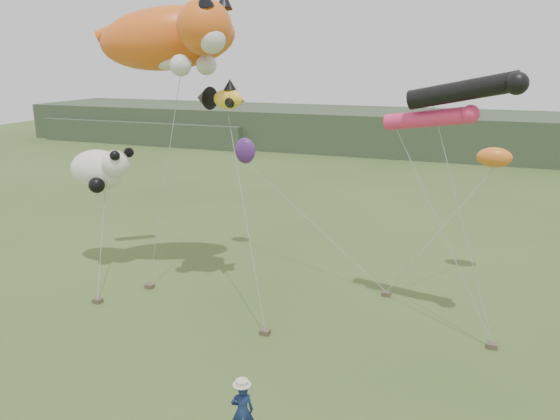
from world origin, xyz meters
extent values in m
plane|color=#385123|center=(0.00, 0.00, 0.00)|extent=(120.00, 120.00, 0.00)
cube|color=#2D3D28|center=(0.00, 45.00, 2.00)|extent=(90.00, 12.00, 4.00)
cube|color=#2D3D28|center=(-30.00, 42.00, 1.25)|extent=(25.00, 8.00, 2.50)
imported|color=navy|center=(0.96, -2.01, 0.78)|extent=(0.67, 0.58, 1.56)
cube|color=brown|center=(-6.55, 5.16, 0.09)|extent=(0.34, 0.27, 0.18)
cube|color=brown|center=(-0.52, 3.16, 0.09)|extent=(0.34, 0.27, 0.18)
cube|color=brown|center=(6.91, 4.93, 0.09)|extent=(0.34, 0.27, 0.18)
cube|color=brown|center=(-7.67, 3.23, 0.09)|extent=(0.34, 0.27, 0.18)
cube|color=brown|center=(2.89, 7.85, 0.09)|extent=(0.34, 0.27, 0.18)
ellipsoid|color=orange|center=(-6.18, 7.03, 10.06)|extent=(6.13, 4.57, 2.97)
sphere|color=orange|center=(-3.93, 5.91, 10.40)|extent=(2.03, 2.03, 2.03)
cone|color=black|center=(-3.37, 6.47, 11.36)|extent=(0.63, 0.73, 0.72)
sphere|color=silver|center=(-3.48, 5.57, 9.95)|extent=(1.01, 1.01, 1.01)
ellipsoid|color=silver|center=(-5.96, 6.70, 9.16)|extent=(1.98, 0.99, 0.62)
sphere|color=silver|center=(-4.61, 5.23, 9.05)|extent=(0.79, 0.79, 0.79)
sphere|color=silver|center=(-4.38, 6.81, 9.05)|extent=(0.79, 0.79, 0.79)
cylinder|color=orange|center=(-9.11, 7.93, 10.51)|extent=(2.10, 1.54, 1.22)
ellipsoid|color=yellow|center=(-3.32, 6.46, 7.79)|extent=(1.54, 0.98, 0.80)
cone|color=black|center=(-4.53, 6.76, 7.79)|extent=(0.93, 1.07, 0.91)
cone|color=black|center=(-3.22, 6.46, 8.34)|extent=(0.50, 0.50, 0.40)
cone|color=black|center=(-3.02, 5.96, 7.69)|extent=(0.53, 0.56, 0.40)
cone|color=black|center=(-3.02, 6.96, 7.69)|extent=(0.53, 0.56, 0.40)
cylinder|color=black|center=(5.19, 6.36, 8.27)|extent=(3.68, 1.44, 1.38)
sphere|color=black|center=(6.80, 5.78, 8.56)|extent=(0.71, 0.71, 0.71)
cylinder|color=#EC2D5E|center=(4.13, 6.87, 7.28)|extent=(3.18, 1.35, 1.03)
sphere|color=#EC2D5E|center=(5.52, 6.37, 7.53)|extent=(0.62, 0.62, 0.62)
ellipsoid|color=white|center=(-10.01, 6.85, 4.50)|extent=(2.69, 1.79, 1.79)
sphere|color=white|center=(-8.82, 6.55, 4.90)|extent=(1.19, 1.19, 1.19)
sphere|color=black|center=(-8.52, 6.15, 5.35)|extent=(0.44, 0.44, 0.44)
sphere|color=black|center=(-8.42, 7.00, 5.35)|extent=(0.44, 0.44, 0.44)
sphere|color=black|center=(-9.52, 6.05, 4.00)|extent=(0.70, 0.70, 0.70)
sphere|color=black|center=(-10.81, 7.14, 4.10)|extent=(0.70, 0.70, 0.70)
ellipsoid|color=orange|center=(6.50, 11.46, 5.31)|extent=(1.43, 0.83, 0.83)
ellipsoid|color=#502474|center=(-4.71, 11.08, 5.01)|extent=(1.03, 0.68, 1.25)
camera|label=1|loc=(5.97, -12.75, 9.29)|focal=35.00mm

